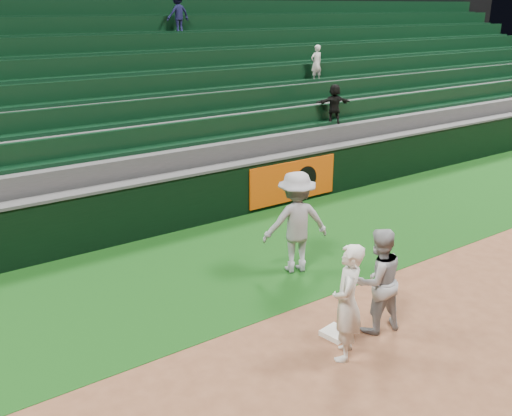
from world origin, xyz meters
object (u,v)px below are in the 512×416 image
at_px(first_baseman, 347,302).
at_px(base_coach, 296,222).
at_px(first_base, 336,333).
at_px(baserunner, 378,280).

relative_size(first_baseman, base_coach, 0.90).
relative_size(first_base, base_coach, 0.19).
bearing_deg(base_coach, first_base, 85.94).
relative_size(first_base, first_baseman, 0.21).
bearing_deg(first_base, first_baseman, -119.93).
xyz_separation_m(first_baseman, base_coach, (1.18, 2.57, 0.10)).
bearing_deg(baserunner, first_base, -6.39).
bearing_deg(first_baseman, base_coach, -154.71).
bearing_deg(base_coach, first_baseman, 84.74).
relative_size(baserunner, base_coach, 0.87).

